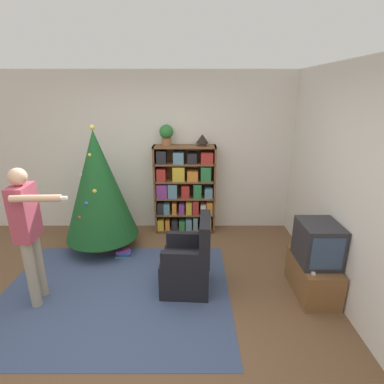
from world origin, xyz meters
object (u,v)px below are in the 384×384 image
at_px(bookshelf, 185,191).
at_px(television, 319,243).
at_px(standing_person, 29,227).
at_px(armchair, 190,264).
at_px(potted_plant, 167,133).
at_px(christmas_tree, 99,186).
at_px(table_lamp, 203,139).

xyz_separation_m(bookshelf, television, (1.55, -1.69, -0.06)).
height_order(bookshelf, standing_person, standing_person).
relative_size(armchair, potted_plant, 2.80).
distance_m(christmas_tree, armchair, 1.76).
relative_size(bookshelf, table_lamp, 7.31).
relative_size(armchair, standing_person, 0.59).
bearing_deg(armchair, table_lamp, 176.22).
distance_m(bookshelf, table_lamp, 0.90).
relative_size(christmas_tree, table_lamp, 9.27).
bearing_deg(christmas_tree, bookshelf, 27.05).
relative_size(potted_plant, table_lamp, 1.64).
xyz_separation_m(bookshelf, potted_plant, (-0.27, 0.01, 0.94)).
distance_m(bookshelf, christmas_tree, 1.39).
height_order(armchair, table_lamp, table_lamp).
bearing_deg(television, armchair, 176.65).
bearing_deg(television, potted_plant, 137.04).
relative_size(television, potted_plant, 1.53).
relative_size(christmas_tree, standing_person, 1.19).
bearing_deg(standing_person, christmas_tree, 159.45).
distance_m(television, christmas_tree, 2.98).
relative_size(armchair, table_lamp, 4.60).
bearing_deg(table_lamp, armchair, -97.02).
distance_m(television, armchair, 1.50).
bearing_deg(standing_person, bookshelf, 136.07).
bearing_deg(television, standing_person, -177.48).
height_order(christmas_tree, table_lamp, christmas_tree).
height_order(bookshelf, christmas_tree, christmas_tree).
bearing_deg(potted_plant, armchair, -77.32).
xyz_separation_m(standing_person, table_lamp, (1.89, 1.83, 0.64)).
xyz_separation_m(television, potted_plant, (-1.82, 1.69, 1.00)).
bearing_deg(armchair, potted_plant, -164.07).
distance_m(christmas_tree, potted_plant, 1.31).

